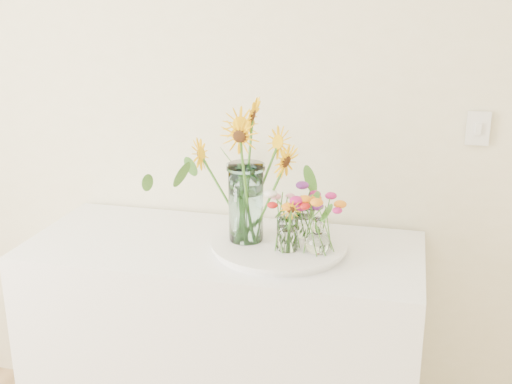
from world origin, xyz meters
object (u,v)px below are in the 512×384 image
mason_jar (246,203)px  small_vase_b (318,236)px  small_vase_c (304,222)px  tray (279,247)px  small_vase_a (287,234)px  counter (225,355)px

mason_jar → small_vase_b: mason_jar is taller
small_vase_b → small_vase_c: size_ratio=1.07×
mason_jar → small_vase_c: bearing=23.2°
tray → small_vase_b: bearing=-20.3°
mason_jar → tray: bearing=0.9°
small_vase_a → tray: bearing=124.3°
counter → tray: (0.21, -0.01, 0.46)m
mason_jar → small_vase_a: (0.16, -0.06, -0.08)m
small_vase_a → small_vase_c: size_ratio=1.05×
tray → mason_jar: mason_jar is taller
counter → small_vase_c: small_vase_c is taller
small_vase_c → small_vase_a: bearing=-103.8°
counter → small_vase_b: 0.64m
tray → counter: bearing=178.4°
counter → small_vase_c: 0.61m
small_vase_a → small_vase_c: small_vase_a is taller
counter → mason_jar: size_ratio=4.99×
small_vase_b → small_vase_c: (-0.07, 0.13, -0.00)m
small_vase_c → mason_jar: bearing=-156.8°
tray → small_vase_c: 0.13m
mason_jar → small_vase_c: (0.19, 0.08, -0.08)m
mason_jar → small_vase_a: bearing=-19.5°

